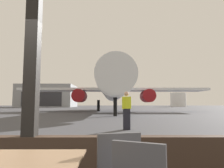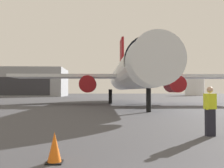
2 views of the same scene
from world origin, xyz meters
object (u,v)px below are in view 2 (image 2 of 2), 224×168
Objects in this scene: distant_hangar at (31,82)px; traffic_cone at (54,148)px; airplane at (131,74)px; ground_crew_worker at (210,110)px; fuel_storage_tank at (194,87)px.

traffic_cone is at bearing -74.61° from distant_hangar.
ground_crew_worker is at bearing -89.22° from airplane.
traffic_cone is at bearing -146.80° from ground_crew_worker.
fuel_storage_tank is at bearing 67.84° from traffic_cone.
fuel_storage_tank is at bearing 10.47° from distant_hangar.
airplane reaches higher than fuel_storage_tank.
traffic_cone is 0.10× the size of fuel_storage_tank.
distant_hangar is at bearing 109.77° from ground_crew_worker.
fuel_storage_tank is (28.30, 78.28, 2.05)m from ground_crew_worker.
distant_hangar reaches higher than ground_crew_worker.
airplane is at bearing -116.80° from fuel_storage_tank.
fuel_storage_tank is (52.92, 9.78, -1.15)m from distant_hangar.
fuel_storage_tank is at bearing 63.20° from airplane.
distant_hangar is (-19.73, 71.70, 3.77)m from traffic_cone.
distant_hangar is at bearing 117.46° from airplane.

